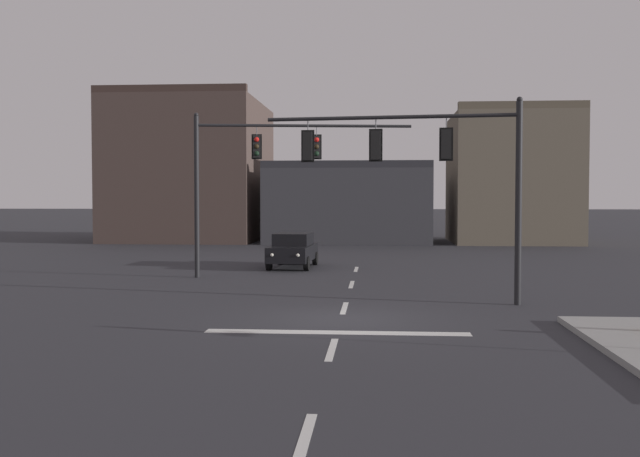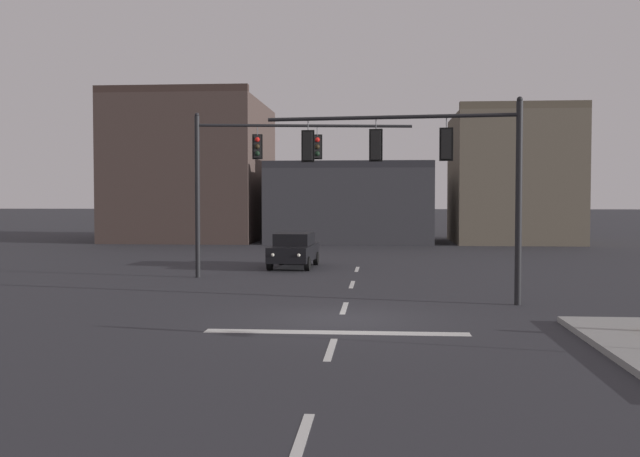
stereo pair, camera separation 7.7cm
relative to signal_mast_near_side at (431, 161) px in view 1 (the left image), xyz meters
name	(u,v)px [view 1 (the left image)]	position (x,y,z in m)	size (l,w,h in m)	color
ground_plane	(341,319)	(-2.60, -3.39, -4.38)	(400.00, 400.00, 0.00)	#2B2B30
stop_bar_paint	(337,332)	(-2.60, -5.39, -4.37)	(6.40, 0.50, 0.01)	silver
lane_centreline	(344,308)	(-2.60, -1.39, -4.37)	(0.16, 26.40, 0.01)	silver
signal_mast_near_side	(431,161)	(0.00, 0.00, 0.00)	(7.85, 1.07, 6.29)	black
signal_mast_far_side	(269,162)	(-6.07, 7.01, 0.35)	(8.81, 1.34, 6.70)	black
car_lot_nearside	(293,249)	(-5.56, 11.27, -3.52)	(2.09, 4.53, 1.61)	black
building_row	(300,179)	(-7.56, 33.29, 0.28)	(34.00, 13.38, 11.10)	#473833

